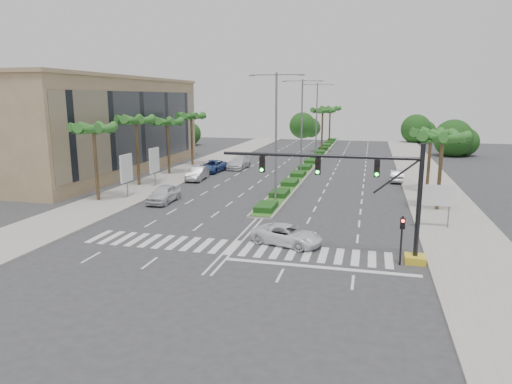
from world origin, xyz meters
TOP-DOWN VIEW (x-y plane):
  - ground at (0.00, 0.00)m, footprint 160.00×160.00m
  - footpath_right at (15.20, 20.00)m, footprint 6.00×120.00m
  - footpath_left at (-15.20, 20.00)m, footprint 6.00×120.00m
  - median at (0.00, 45.00)m, footprint 2.20×75.00m
  - median_grass at (0.00, 45.00)m, footprint 1.80×75.00m
  - building at (-26.00, 26.00)m, footprint 12.00×36.00m
  - signal_gantry at (9.27, -0.00)m, footprint 12.60×1.20m
  - pedestrian_signal at (10.60, -0.68)m, footprint 0.28×0.36m
  - direction_sign at (13.50, 7.99)m, footprint 2.70×0.11m
  - billboard_near at (-14.50, 12.00)m, footprint 0.18×2.10m
  - billboard_far at (-14.50, 18.00)m, footprint 0.18×2.10m
  - palm_left_near at (-16.50, 10.00)m, footprint 4.57×4.68m
  - palm_left_mid at (-16.50, 18.00)m, footprint 4.57×4.68m
  - palm_left_far at (-16.50, 26.00)m, footprint 4.57×4.68m
  - palm_left_end at (-16.50, 34.00)m, footprint 4.57×4.68m
  - palm_right_near at (14.50, 14.00)m, footprint 4.57×4.68m
  - palm_right_far at (14.50, 22.00)m, footprint 4.57×4.68m
  - palm_median_a at (0.00, 55.00)m, footprint 4.57×4.68m
  - palm_median_b at (0.00, 70.00)m, footprint 4.57×4.68m
  - streetlight_near at (0.00, 14.00)m, footprint 5.10×0.25m
  - streetlight_mid at (0.00, 30.00)m, footprint 5.10×0.25m
  - streetlight_far at (0.00, 46.00)m, footprint 5.10×0.25m
  - car_parked_a at (-10.23, 11.17)m, footprint 2.05×4.89m
  - car_parked_b at (-11.51, 23.15)m, footprint 2.07×4.97m
  - car_parked_c at (-11.80, 29.24)m, footprint 2.98×5.78m
  - car_parked_d at (-9.20, 33.05)m, footprint 2.49×5.61m
  - car_crossing at (3.38, 1.57)m, footprint 5.25×3.52m
  - car_right at (11.80, 27.79)m, footprint 1.78×4.33m

SIDE VIEW (x-z plane):
  - ground at x=0.00m, z-range 0.00..0.00m
  - footpath_right at x=15.20m, z-range 0.00..0.15m
  - footpath_left at x=-15.20m, z-range 0.00..0.15m
  - median at x=0.00m, z-range 0.00..0.20m
  - median_grass at x=0.00m, z-range 0.20..0.24m
  - car_crossing at x=3.38m, z-range 0.00..1.34m
  - car_right at x=11.80m, z-range 0.00..1.39m
  - car_parked_c at x=-11.80m, z-range 0.00..1.56m
  - car_parked_b at x=-11.51m, z-range 0.00..1.60m
  - car_parked_d at x=-9.20m, z-range 0.00..1.60m
  - car_parked_a at x=-10.23m, z-range 0.00..1.65m
  - pedestrian_signal at x=10.60m, z-range 0.54..3.54m
  - direction_sign at x=13.50m, z-range 0.75..4.15m
  - billboard_near at x=-14.50m, z-range 0.79..5.14m
  - billboard_far at x=-14.50m, z-range 0.79..5.14m
  - signal_gantry at x=9.27m, z-range -0.14..7.06m
  - palm_right_far at x=14.50m, z-range 2.54..9.29m
  - building at x=-26.00m, z-range 0.00..12.00m
  - palm_right_near at x=14.50m, z-range 2.68..9.73m
  - palm_left_far at x=-16.50m, z-range 2.82..10.17m
  - palm_left_near at x=-16.50m, z-range 2.91..10.46m
  - streetlight_near at x=0.00m, z-range 0.81..12.81m
  - streetlight_mid at x=0.00m, z-range 0.81..12.81m
  - streetlight_far at x=0.00m, z-range 0.81..12.81m
  - palm_left_end at x=-16.50m, z-range 3.01..10.76m
  - palm_left_mid at x=-16.50m, z-range 3.10..11.05m
  - palm_median_a at x=0.00m, z-range 3.15..11.20m
  - palm_median_b at x=0.00m, z-range 3.15..11.20m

